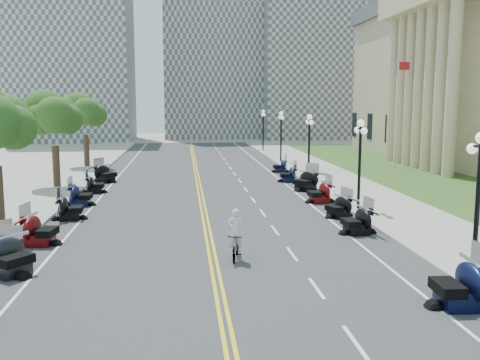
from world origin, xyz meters
name	(u,v)px	position (x,y,z in m)	size (l,w,h in m)	color
ground	(208,232)	(0.00, 0.00, 0.00)	(160.00, 160.00, 0.00)	gray
road	(201,195)	(0.00, 10.00, 0.00)	(16.00, 90.00, 0.01)	#333335
centerline_yellow_a	(199,195)	(-0.12, 10.00, 0.01)	(0.12, 90.00, 0.00)	yellow
centerline_yellow_b	(203,195)	(0.12, 10.00, 0.01)	(0.12, 90.00, 0.00)	yellow
edge_line_north	(297,193)	(6.40, 10.00, 0.01)	(0.12, 90.00, 0.00)	white
edge_line_south	(101,197)	(-6.40, 10.00, 0.01)	(0.12, 90.00, 0.00)	white
lane_dash_3	(355,342)	(3.20, -12.00, 0.01)	(0.12, 2.00, 0.00)	white
lane_dash_4	(316,288)	(3.20, -8.00, 0.01)	(0.12, 2.00, 0.00)	white
lane_dash_5	(292,254)	(3.20, -4.00, 0.01)	(0.12, 2.00, 0.00)	white
lane_dash_6	(275,230)	(3.20, 0.00, 0.01)	(0.12, 2.00, 0.00)	white
lane_dash_7	(263,213)	(3.20, 4.00, 0.01)	(0.12, 2.00, 0.00)	white
lane_dash_8	(253,200)	(3.20, 8.00, 0.01)	(0.12, 2.00, 0.00)	white
lane_dash_9	(246,189)	(3.20, 12.00, 0.01)	(0.12, 2.00, 0.00)	white
lane_dash_10	(240,181)	(3.20, 16.00, 0.01)	(0.12, 2.00, 0.00)	white
lane_dash_11	(235,174)	(3.20, 20.00, 0.01)	(0.12, 2.00, 0.00)	white
lane_dash_12	(231,168)	(3.20, 24.00, 0.01)	(0.12, 2.00, 0.00)	white
lane_dash_13	(227,163)	(3.20, 28.00, 0.01)	(0.12, 2.00, 0.00)	white
lane_dash_14	(224,159)	(3.20, 32.00, 0.01)	(0.12, 2.00, 0.00)	white
lane_dash_15	(221,155)	(3.20, 36.00, 0.01)	(0.12, 2.00, 0.00)	white
lane_dash_16	(219,152)	(3.20, 40.00, 0.01)	(0.12, 2.00, 0.00)	white
lane_dash_17	(217,149)	(3.20, 44.00, 0.01)	(0.12, 2.00, 0.00)	white
lane_dash_18	(215,146)	(3.20, 48.00, 0.01)	(0.12, 2.00, 0.00)	white
lane_dash_19	(213,144)	(3.20, 52.00, 0.01)	(0.12, 2.00, 0.00)	white
sidewalk_north	(357,191)	(10.50, 10.00, 0.07)	(5.00, 90.00, 0.15)	#9E9991
sidewalk_south	(35,197)	(-10.50, 10.00, 0.07)	(5.00, 90.00, 0.15)	#9E9991
lawn	(407,174)	(17.50, 18.00, 0.05)	(9.00, 60.00, 0.10)	#356023
distant_block_a	(72,56)	(-18.00, 62.00, 13.00)	(18.00, 14.00, 26.00)	gray
distant_block_b	(212,48)	(4.00, 68.00, 15.00)	(16.00, 12.00, 30.00)	gray
distant_block_c	(320,72)	(22.00, 65.00, 11.00)	(20.00, 14.00, 22.00)	gray
street_lamp_1	(477,207)	(8.60, -8.00, 2.60)	(0.50, 1.20, 4.90)	black
street_lamp_2	(360,165)	(8.60, 4.00, 2.60)	(0.50, 1.20, 4.90)	black
street_lamp_3	(309,147)	(8.60, 16.00, 2.60)	(0.50, 1.20, 4.90)	black
street_lamp_4	(281,137)	(8.60, 28.00, 2.60)	(0.50, 1.20, 4.90)	black
street_lamp_5	(263,130)	(8.60, 40.00, 2.60)	(0.50, 1.20, 4.90)	black
flagpole	(397,114)	(18.00, 22.00, 5.00)	(1.10, 0.20, 10.00)	silver
tree_3	(54,121)	(-10.00, 14.00, 4.75)	(4.80, 4.80, 9.20)	#235619
tree_4	(85,116)	(-10.00, 26.00, 4.75)	(4.80, 4.80, 9.20)	#235619
motorcycle_n_3	(459,282)	(6.99, -10.06, 0.78)	(2.23, 2.23, 1.56)	black
motorcycle_n_5	(357,219)	(6.85, -1.07, 0.69)	(1.96, 1.96, 1.37)	black
motorcycle_n_6	(339,206)	(7.03, 2.51, 0.63)	(1.80, 1.80, 1.26)	black
motorcycle_n_7	(320,191)	(7.07, 6.65, 0.70)	(2.00, 2.00, 1.40)	#590A0C
motorcycle_n_8	(306,180)	(7.24, 11.13, 0.76)	(2.17, 2.17, 1.52)	black
motorcycle_n_9	(288,173)	(6.82, 15.17, 0.66)	(1.88, 1.88, 1.32)	black
motorcycle_n_10	(280,165)	(7.21, 20.73, 0.62)	(1.78, 1.78, 1.24)	black
motorcycle_s_4	(9,254)	(-7.22, -5.55, 0.76)	(2.16, 2.16, 1.51)	black
motorcycle_s_5	(39,229)	(-7.22, -1.53, 0.73)	(2.08, 2.08, 1.45)	#590A0C
motorcycle_s_6	(70,207)	(-6.96, 3.41, 0.69)	(1.96, 1.96, 1.37)	black
motorcycle_s_7	(80,194)	(-7.14, 7.21, 0.70)	(1.99, 1.99, 1.39)	black
motorcycle_s_8	(95,184)	(-7.00, 11.61, 0.64)	(1.83, 1.83, 1.28)	black
motorcycle_s_9	(105,173)	(-7.00, 16.49, 0.74)	(2.11, 2.11, 1.48)	black
bicycle	(236,246)	(0.86, -4.58, 0.55)	(0.51, 1.82, 1.09)	#A51414
cyclist_rider	(235,211)	(0.86, -4.58, 1.93)	(0.61, 0.40, 1.68)	white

